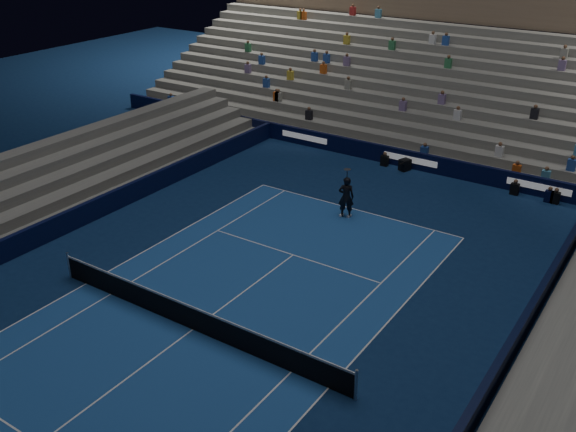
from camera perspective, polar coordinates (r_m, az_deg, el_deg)
The scene contains 9 objects.
ground at distance 23.16m, azimuth -8.36°, elevation -9.87°, with size 90.00×90.00×0.00m, color #0C2148.
court_surface at distance 23.15m, azimuth -8.37°, elevation -9.86°, with size 10.97×23.77×0.01m, color #1A4892.
sponsor_barrier_far at distance 37.03m, azimuth 10.80°, elevation 4.90°, with size 44.00×0.25×1.00m, color black.
sponsor_barrier_east at distance 19.07m, azimuth 15.21°, elevation -17.85°, with size 0.25×37.00×1.00m, color black.
sponsor_barrier_west at distance 29.50m, azimuth -22.75°, elevation -2.32°, with size 0.25×37.00×1.00m, color black.
grandstand_main at distance 44.71m, azimuth 16.07°, elevation 11.81°, with size 44.00×15.20×11.20m.
tennis_net at distance 22.87m, azimuth -8.45°, elevation -8.84°, with size 12.90×0.10×1.10m.
tennis_player at distance 30.47m, azimuth 5.14°, elevation 1.68°, with size 0.74×0.49×2.03m, color black.
broadcast_camera at distance 36.70m, azimuth 10.24°, elevation 4.47°, with size 0.65×1.02×0.64m.
Camera 1 is at (13.06, -13.67, 13.36)m, focal length 40.36 mm.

